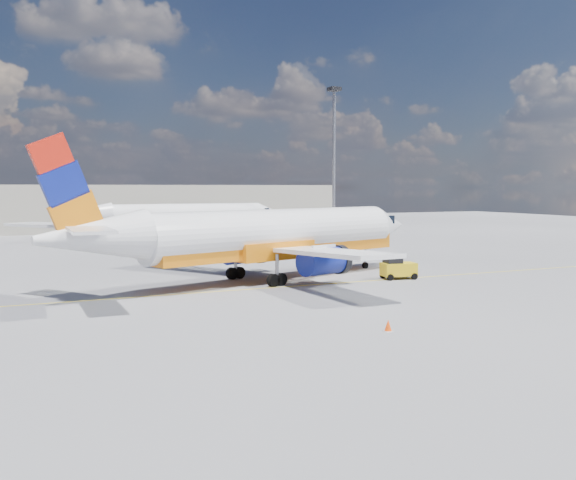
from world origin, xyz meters
name	(u,v)px	position (x,y,z in m)	size (l,w,h in m)	color
ground	(294,293)	(0.00, 0.00, 0.00)	(240.00, 240.00, 0.00)	#5C5C61
taxi_line	(277,287)	(0.00, 3.00, 0.01)	(70.00, 0.15, 0.01)	yellow
terminal_main	(145,207)	(5.00, 75.00, 4.00)	(70.00, 14.00, 8.00)	#AAA392
main_jet	(265,236)	(0.42, 6.35, 3.70)	(36.62, 27.85, 11.10)	white
second_jet	(181,217)	(4.93, 49.29, 3.34)	(33.04, 26.16, 10.02)	white
gse_tug	(398,268)	(10.86, 2.99, 0.94)	(3.00, 2.12, 1.99)	black
traffic_cone	(388,326)	(-0.61, -13.15, 0.31)	(0.45, 0.45, 0.63)	white
floodlight_mast	(334,149)	(25.64, 41.46, 13.18)	(1.60, 1.60, 21.98)	gray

